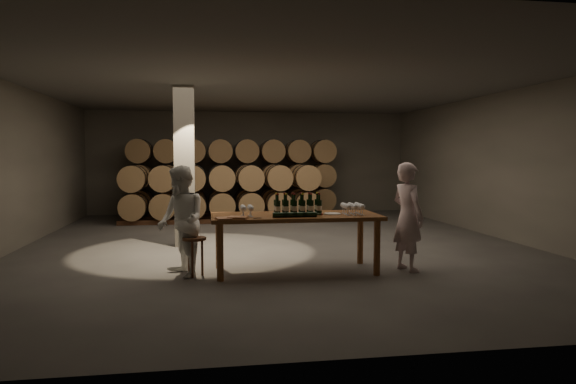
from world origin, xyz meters
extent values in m
plane|color=#4A4846|center=(0.00, 0.00, 0.00)|extent=(12.00, 12.00, 0.00)
plane|color=#605E59|center=(0.00, 0.00, 3.20)|extent=(12.00, 12.00, 0.00)
plane|color=#645F55|center=(0.00, 6.00, 1.60)|extent=(10.00, 0.00, 10.00)
plane|color=#645F55|center=(0.00, -6.00, 1.60)|extent=(10.00, 0.00, 10.00)
plane|color=#645F55|center=(-5.00, 0.00, 1.60)|extent=(0.00, 12.00, 12.00)
plane|color=#645F55|center=(5.00, 0.00, 1.60)|extent=(0.00, 12.00, 12.00)
cube|color=gray|center=(-1.80, 0.20, 1.60)|extent=(0.40, 0.40, 3.20)
cylinder|color=brown|center=(-1.18, -2.93, 0.42)|extent=(0.10, 0.10, 0.84)
cylinder|color=brown|center=(1.18, -2.93, 0.42)|extent=(0.10, 0.10, 0.84)
cylinder|color=brown|center=(-1.18, -2.07, 0.42)|extent=(0.10, 0.10, 0.84)
cylinder|color=brown|center=(1.18, -2.07, 0.42)|extent=(0.10, 0.10, 0.84)
cube|color=brown|center=(0.00, -2.50, 0.87)|extent=(2.60, 1.10, 0.06)
cube|color=#53301C|center=(-0.57, 4.90, 0.06)|extent=(6.26, 0.10, 0.12)
cube|color=#53301C|center=(-0.57, 5.50, 0.06)|extent=(6.26, 0.10, 0.12)
cylinder|color=olive|center=(-3.30, 5.20, 0.47)|extent=(0.70, 0.95, 0.70)
cylinder|color=black|center=(-3.30, 4.94, 0.47)|extent=(0.73, 0.04, 0.73)
cylinder|color=black|center=(-3.30, 5.46, 0.47)|extent=(0.73, 0.04, 0.73)
cylinder|color=olive|center=(-2.52, 5.20, 0.47)|extent=(0.70, 0.95, 0.70)
cylinder|color=black|center=(-2.52, 4.94, 0.47)|extent=(0.73, 0.04, 0.73)
cylinder|color=black|center=(-2.52, 5.46, 0.47)|extent=(0.73, 0.04, 0.73)
cylinder|color=olive|center=(-1.74, 5.20, 0.47)|extent=(0.70, 0.95, 0.70)
cylinder|color=black|center=(-1.74, 4.94, 0.47)|extent=(0.73, 0.04, 0.73)
cylinder|color=black|center=(-1.74, 5.46, 0.47)|extent=(0.73, 0.04, 0.73)
cylinder|color=olive|center=(-0.96, 5.20, 0.47)|extent=(0.70, 0.95, 0.70)
cylinder|color=black|center=(-0.96, 4.94, 0.47)|extent=(0.73, 0.04, 0.73)
cylinder|color=black|center=(-0.96, 5.46, 0.47)|extent=(0.73, 0.04, 0.73)
cylinder|color=olive|center=(-0.18, 5.20, 0.47)|extent=(0.70, 0.95, 0.70)
cylinder|color=black|center=(-0.18, 4.94, 0.47)|extent=(0.73, 0.04, 0.73)
cylinder|color=black|center=(-0.18, 5.46, 0.47)|extent=(0.73, 0.04, 0.73)
cylinder|color=olive|center=(0.60, 5.20, 0.47)|extent=(0.70, 0.95, 0.70)
cylinder|color=black|center=(0.60, 4.94, 0.47)|extent=(0.73, 0.04, 0.73)
cylinder|color=black|center=(0.60, 5.46, 0.47)|extent=(0.73, 0.04, 0.73)
cylinder|color=olive|center=(1.38, 5.20, 0.47)|extent=(0.70, 0.95, 0.70)
cylinder|color=black|center=(1.38, 4.94, 0.47)|extent=(0.73, 0.04, 0.73)
cylinder|color=black|center=(1.38, 5.46, 0.47)|extent=(0.73, 0.04, 0.73)
cylinder|color=olive|center=(2.16, 5.20, 0.47)|extent=(0.70, 0.95, 0.70)
cylinder|color=black|center=(2.16, 4.94, 0.47)|extent=(0.73, 0.04, 0.73)
cylinder|color=black|center=(2.16, 5.46, 0.47)|extent=(0.73, 0.04, 0.73)
cylinder|color=olive|center=(-3.30, 5.20, 1.21)|extent=(0.70, 0.95, 0.70)
cylinder|color=black|center=(-3.30, 4.94, 1.21)|extent=(0.73, 0.04, 0.73)
cylinder|color=black|center=(-3.30, 5.46, 1.21)|extent=(0.73, 0.04, 0.73)
cylinder|color=olive|center=(-2.52, 5.20, 1.21)|extent=(0.70, 0.95, 0.70)
cylinder|color=black|center=(-2.52, 4.94, 1.21)|extent=(0.73, 0.04, 0.73)
cylinder|color=black|center=(-2.52, 5.46, 1.21)|extent=(0.73, 0.04, 0.73)
cylinder|color=olive|center=(-1.74, 5.20, 1.21)|extent=(0.70, 0.95, 0.70)
cylinder|color=black|center=(-1.74, 4.94, 1.21)|extent=(0.73, 0.04, 0.73)
cylinder|color=black|center=(-1.74, 5.46, 1.21)|extent=(0.73, 0.04, 0.73)
cylinder|color=olive|center=(-0.96, 5.20, 1.21)|extent=(0.70, 0.95, 0.70)
cylinder|color=black|center=(-0.96, 4.94, 1.21)|extent=(0.73, 0.04, 0.73)
cylinder|color=black|center=(-0.96, 5.46, 1.21)|extent=(0.73, 0.04, 0.73)
cylinder|color=olive|center=(-0.18, 5.20, 1.21)|extent=(0.70, 0.95, 0.70)
cylinder|color=black|center=(-0.18, 4.94, 1.21)|extent=(0.73, 0.04, 0.73)
cylinder|color=black|center=(-0.18, 5.46, 1.21)|extent=(0.73, 0.04, 0.73)
cylinder|color=olive|center=(0.60, 5.20, 1.21)|extent=(0.70, 0.95, 0.70)
cylinder|color=black|center=(0.60, 4.94, 1.21)|extent=(0.73, 0.04, 0.73)
cylinder|color=black|center=(0.60, 5.46, 1.21)|extent=(0.73, 0.04, 0.73)
cylinder|color=olive|center=(1.38, 5.20, 1.21)|extent=(0.70, 0.95, 0.70)
cylinder|color=black|center=(1.38, 4.94, 1.21)|extent=(0.73, 0.04, 0.73)
cylinder|color=black|center=(1.38, 5.46, 1.21)|extent=(0.73, 0.04, 0.73)
cylinder|color=olive|center=(2.16, 5.20, 1.21)|extent=(0.70, 0.95, 0.70)
cylinder|color=black|center=(2.16, 4.94, 1.21)|extent=(0.73, 0.04, 0.73)
cylinder|color=black|center=(2.16, 5.46, 1.21)|extent=(0.73, 0.04, 0.73)
cylinder|color=olive|center=(-3.30, 5.20, 1.95)|extent=(0.70, 0.95, 0.70)
cylinder|color=black|center=(-3.30, 4.94, 1.95)|extent=(0.73, 0.04, 0.73)
cylinder|color=black|center=(-3.30, 5.46, 1.95)|extent=(0.73, 0.04, 0.73)
cylinder|color=olive|center=(-2.52, 5.20, 1.95)|extent=(0.70, 0.95, 0.70)
cylinder|color=black|center=(-2.52, 4.94, 1.95)|extent=(0.73, 0.04, 0.73)
cylinder|color=black|center=(-2.52, 5.46, 1.95)|extent=(0.73, 0.04, 0.73)
cylinder|color=olive|center=(-1.74, 5.20, 1.95)|extent=(0.70, 0.95, 0.70)
cylinder|color=black|center=(-1.74, 4.94, 1.95)|extent=(0.73, 0.04, 0.73)
cylinder|color=black|center=(-1.74, 5.46, 1.95)|extent=(0.73, 0.04, 0.73)
cylinder|color=olive|center=(-0.96, 5.20, 1.95)|extent=(0.70, 0.95, 0.70)
cylinder|color=black|center=(-0.96, 4.94, 1.95)|extent=(0.73, 0.04, 0.73)
cylinder|color=black|center=(-0.96, 5.46, 1.95)|extent=(0.73, 0.04, 0.73)
cylinder|color=olive|center=(-0.18, 5.20, 1.95)|extent=(0.70, 0.95, 0.70)
cylinder|color=black|center=(-0.18, 4.94, 1.95)|extent=(0.73, 0.04, 0.73)
cylinder|color=black|center=(-0.18, 5.46, 1.95)|extent=(0.73, 0.04, 0.73)
cylinder|color=olive|center=(0.60, 5.20, 1.95)|extent=(0.70, 0.95, 0.70)
cylinder|color=black|center=(0.60, 4.94, 1.95)|extent=(0.73, 0.04, 0.73)
cylinder|color=black|center=(0.60, 5.46, 1.95)|extent=(0.73, 0.04, 0.73)
cylinder|color=olive|center=(1.38, 5.20, 1.95)|extent=(0.70, 0.95, 0.70)
cylinder|color=black|center=(1.38, 4.94, 1.95)|extent=(0.73, 0.04, 0.73)
cylinder|color=black|center=(1.38, 5.46, 1.95)|extent=(0.73, 0.04, 0.73)
cylinder|color=olive|center=(2.16, 5.20, 1.95)|extent=(0.70, 0.95, 0.70)
cylinder|color=black|center=(2.16, 4.94, 1.95)|extent=(0.73, 0.04, 0.73)
cylinder|color=black|center=(2.16, 5.46, 1.95)|extent=(0.73, 0.04, 0.73)
cube|color=#53301C|center=(-0.96, 3.50, 0.06)|extent=(5.48, 0.10, 0.12)
cube|color=#53301C|center=(-0.96, 4.10, 0.06)|extent=(5.48, 0.10, 0.12)
cylinder|color=olive|center=(-3.30, 3.80, 0.47)|extent=(0.70, 0.95, 0.70)
cylinder|color=black|center=(-3.30, 3.54, 0.47)|extent=(0.73, 0.04, 0.73)
cylinder|color=black|center=(-3.30, 4.06, 0.47)|extent=(0.73, 0.04, 0.73)
cylinder|color=olive|center=(-2.52, 3.80, 0.47)|extent=(0.70, 0.95, 0.70)
cylinder|color=black|center=(-2.52, 3.54, 0.47)|extent=(0.73, 0.04, 0.73)
cylinder|color=black|center=(-2.52, 4.06, 0.47)|extent=(0.73, 0.04, 0.73)
cylinder|color=olive|center=(-1.74, 3.80, 0.47)|extent=(0.70, 0.95, 0.70)
cylinder|color=black|center=(-1.74, 3.54, 0.47)|extent=(0.73, 0.04, 0.73)
cylinder|color=black|center=(-1.74, 4.06, 0.47)|extent=(0.73, 0.04, 0.73)
cylinder|color=olive|center=(-0.96, 3.80, 0.47)|extent=(0.70, 0.95, 0.70)
cylinder|color=black|center=(-0.96, 3.54, 0.47)|extent=(0.73, 0.04, 0.73)
cylinder|color=black|center=(-0.96, 4.06, 0.47)|extent=(0.73, 0.04, 0.73)
cylinder|color=olive|center=(-0.18, 3.80, 0.47)|extent=(0.70, 0.95, 0.70)
cylinder|color=black|center=(-0.18, 3.54, 0.47)|extent=(0.73, 0.04, 0.73)
cylinder|color=black|center=(-0.18, 4.06, 0.47)|extent=(0.73, 0.04, 0.73)
cylinder|color=olive|center=(0.60, 3.80, 0.47)|extent=(0.70, 0.95, 0.70)
cylinder|color=black|center=(0.60, 3.54, 0.47)|extent=(0.73, 0.04, 0.73)
cylinder|color=black|center=(0.60, 4.06, 0.47)|extent=(0.73, 0.04, 0.73)
cylinder|color=olive|center=(1.38, 3.80, 0.47)|extent=(0.70, 0.95, 0.70)
cylinder|color=black|center=(1.38, 3.54, 0.47)|extent=(0.73, 0.04, 0.73)
cylinder|color=black|center=(1.38, 4.06, 0.47)|extent=(0.73, 0.04, 0.73)
cylinder|color=olive|center=(-3.30, 3.80, 1.21)|extent=(0.70, 0.95, 0.70)
cylinder|color=black|center=(-3.30, 3.54, 1.21)|extent=(0.73, 0.04, 0.73)
cylinder|color=black|center=(-3.30, 4.06, 1.21)|extent=(0.73, 0.04, 0.73)
cylinder|color=olive|center=(-2.52, 3.80, 1.21)|extent=(0.70, 0.95, 0.70)
cylinder|color=black|center=(-2.52, 3.54, 1.21)|extent=(0.73, 0.04, 0.73)
cylinder|color=black|center=(-2.52, 4.06, 1.21)|extent=(0.73, 0.04, 0.73)
cylinder|color=olive|center=(-1.74, 3.80, 1.21)|extent=(0.70, 0.95, 0.70)
cylinder|color=black|center=(-1.74, 3.54, 1.21)|extent=(0.73, 0.04, 0.73)
cylinder|color=black|center=(-1.74, 4.06, 1.21)|extent=(0.73, 0.04, 0.73)
cylinder|color=olive|center=(-0.96, 3.80, 1.21)|extent=(0.70, 0.95, 0.70)
cylinder|color=black|center=(-0.96, 3.54, 1.21)|extent=(0.73, 0.04, 0.73)
cylinder|color=black|center=(-0.96, 4.06, 1.21)|extent=(0.73, 0.04, 0.73)
cylinder|color=olive|center=(-0.18, 3.80, 1.21)|extent=(0.70, 0.95, 0.70)
cylinder|color=black|center=(-0.18, 3.54, 1.21)|extent=(0.73, 0.04, 0.73)
cylinder|color=black|center=(-0.18, 4.06, 1.21)|extent=(0.73, 0.04, 0.73)
cylinder|color=olive|center=(0.60, 3.80, 1.21)|extent=(0.70, 0.95, 0.70)
cylinder|color=black|center=(0.60, 3.54, 1.21)|extent=(0.73, 0.04, 0.73)
cylinder|color=black|center=(0.60, 4.06, 1.21)|extent=(0.73, 0.04, 0.73)
cylinder|color=olive|center=(1.38, 3.80, 1.21)|extent=(0.70, 0.95, 0.70)
cylinder|color=black|center=(1.38, 3.54, 1.21)|extent=(0.73, 0.04, 0.73)
cylinder|color=black|center=(1.38, 4.06, 1.21)|extent=(0.73, 0.04, 0.73)
cylinder|color=black|center=(-0.29, -2.58, 1.01)|extent=(0.08, 0.08, 0.23)
cylinder|color=silver|center=(-0.29, -2.58, 1.00)|extent=(0.09, 0.09, 0.07)
cylinder|color=black|center=(-0.29, -2.58, 1.17)|extent=(0.03, 0.03, 0.09)
cylinder|color=gold|center=(-0.29, -2.58, 1.23)|extent=(0.04, 0.04, 0.03)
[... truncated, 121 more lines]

